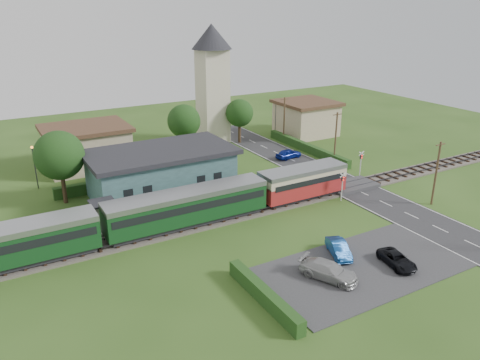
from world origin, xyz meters
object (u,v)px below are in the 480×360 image
equipment_hut (104,214)px  crossing_signal_far (361,160)px  car_park_blue (339,249)px  car_park_dark (397,260)px  train (156,213)px  car_park_silver (329,271)px  house_west (87,146)px  house_east (306,118)px  church_tower (212,75)px  pedestrian_far (128,217)px  car_on_road (289,154)px  station_building (161,172)px  crossing_signal_near (343,182)px  pedestrian_near (247,189)px

equipment_hut → crossing_signal_far: crossing_signal_far is taller
car_park_blue → car_park_dark: (3.05, -3.69, -0.09)m
equipment_hut → train: (4.05, -3.20, 0.43)m
car_park_silver → car_park_dark: size_ratio=1.25×
car_park_dark → house_west: bearing=123.3°
house_west → house_east: same height
car_park_blue → car_park_silver: car_park_silver is taller
equipment_hut → train: bearing=-38.3°
church_tower → pedestrian_far: 32.83m
equipment_hut → car_on_road: (28.00, 9.48, -1.04)m
house_east → crossing_signal_far: size_ratio=2.69×
station_building → house_east: (30.00, 13.01, 0.10)m
station_building → crossing_signal_near: (16.40, -11.40, -0.55)m
car_on_road → pedestrian_far: (-25.96, -10.28, 0.52)m
equipment_hut → house_west: house_west is taller
crossing_signal_far → car_park_silver: size_ratio=0.69×
pedestrian_near → equipment_hut: bearing=-2.7°
pedestrian_far → pedestrian_near: bearing=-106.8°
station_building → crossing_signal_far: (23.60, -6.60, -0.55)m
car_park_dark → pedestrian_near: (-3.59, 18.29, 0.59)m
church_tower → car_park_dark: size_ratio=4.66×
station_building → church_tower: 23.89m
equipment_hut → station_building: bearing=35.9°
house_east → car_park_silver: 43.81m
crossing_signal_far → car_park_dark: crossing_signal_far is taller
crossing_signal_near → crossing_signal_far: same height
pedestrian_near → church_tower: bearing=-110.3°
train → house_east: house_east is taller
church_tower → car_park_dark: (-3.83, -41.19, -9.62)m
crossing_signal_far → car_park_blue: crossing_signal_far is taller
car_park_blue → car_park_silver: 3.94m
church_tower → crossing_signal_near: size_ratio=5.37×
crossing_signal_far → pedestrian_far: size_ratio=2.12×
car_park_silver → equipment_hut: bearing=100.9°
train → pedestrian_near: bearing=15.1°
station_building → car_park_blue: bearing=-68.4°
train → crossing_signal_near: size_ratio=13.18×
house_east → house_west: bearing=178.4°
pedestrian_near → crossing_signal_far: bearing=175.1°
house_west → pedestrian_near: size_ratio=7.27×
equipment_hut → pedestrian_near: bearing=-0.3°
house_west → pedestrian_near: bearing=-57.7°
crossing_signal_far → car_on_road: bearing=109.3°
car_park_dark → house_east: bearing=73.5°
car_park_dark → pedestrian_near: bearing=111.5°
pedestrian_near → car_park_blue: bearing=89.8°
house_east → pedestrian_far: 40.99m
car_park_silver → pedestrian_near: bearing=55.1°
crossing_signal_far → station_building: bearing=164.4°
pedestrian_near → crossing_signal_near: bearing=145.7°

